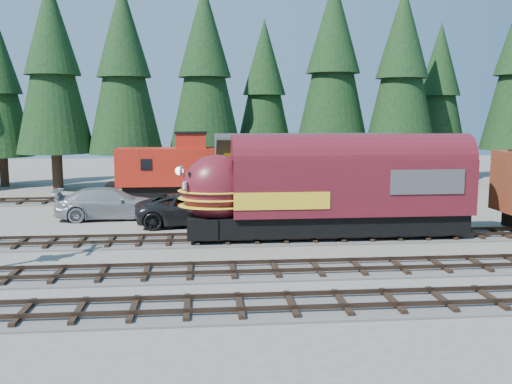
{
  "coord_description": "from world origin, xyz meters",
  "views": [
    {
      "loc": [
        -7.2,
        -25.32,
        6.72
      ],
      "look_at": [
        -4.45,
        4.0,
        2.58
      ],
      "focal_mm": 40.0,
      "sensor_mm": 36.0,
      "label": 1
    }
  ],
  "objects": [
    {
      "name": "pickup_truck_b",
      "position": [
        -13.07,
        11.02,
        0.99
      ],
      "size": [
        7.0,
        3.26,
        1.98
      ],
      "primitive_type": "imported",
      "rotation": [
        0.0,
        0.0,
        1.64
      ],
      "color": "#A0A3A7",
      "rests_on": "ground"
    },
    {
      "name": "track_spur",
      "position": [
        -10.0,
        18.0,
        0.06
      ],
      "size": [
        32.0,
        3.2,
        0.33
      ],
      "color": "#4C4947",
      "rests_on": "ground"
    },
    {
      "name": "depot",
      "position": [
        -0.0,
        10.5,
        2.96
      ],
      "size": [
        12.8,
        7.0,
        5.3
      ],
      "color": "gold",
      "rests_on": "ground"
    },
    {
      "name": "conifer_backdrop",
      "position": [
        7.52,
        23.71,
        10.44
      ],
      "size": [
        80.73,
        24.11,
        16.88
      ],
      "color": "black",
      "rests_on": "ground"
    },
    {
      "name": "pickup_truck_a",
      "position": [
        -7.78,
        8.59,
        0.96
      ],
      "size": [
        7.11,
        3.69,
        1.92
      ],
      "primitive_type": "imported",
      "rotation": [
        0.0,
        0.0,
        1.65
      ],
      "color": "black",
      "rests_on": "ground"
    },
    {
      "name": "caboose",
      "position": [
        -8.93,
        18.0,
        2.41
      ],
      "size": [
        9.26,
        2.69,
        4.82
      ],
      "color": "black",
      "rests_on": "ground"
    },
    {
      "name": "ground",
      "position": [
        0.0,
        0.0,
        0.0
      ],
      "size": [
        120.0,
        120.0,
        0.0
      ],
      "primitive_type": "plane",
      "color": "#6B665B",
      "rests_on": "ground"
    },
    {
      "name": "locomotive",
      "position": [
        -1.01,
        4.0,
        2.48
      ],
      "size": [
        15.54,
        3.09,
        4.23
      ],
      "color": "black",
      "rests_on": "ground"
    }
  ]
}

